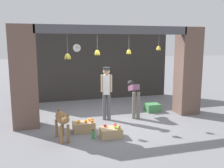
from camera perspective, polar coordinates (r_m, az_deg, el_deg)
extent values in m
plane|color=slate|center=(7.60, 0.98, -8.63)|extent=(60.00, 60.00, 0.00)
cube|color=#2D2B28|center=(10.33, -4.14, 4.30)|extent=(6.43, 0.12, 2.84)
cube|color=brown|center=(7.28, -19.42, 1.50)|extent=(0.70, 0.60, 2.84)
cube|color=brown|center=(8.64, 16.92, 2.84)|extent=(0.70, 0.60, 2.84)
cube|color=#4C4C51|center=(7.34, 0.76, 12.29)|extent=(4.53, 0.24, 0.24)
cylinder|color=#B2AD99|center=(7.04, -10.19, 9.06)|extent=(0.01, 0.01, 0.54)
ellipsoid|color=gold|center=(7.06, -9.74, 6.22)|extent=(0.12, 0.06, 0.18)
ellipsoid|color=gold|center=(7.10, -10.14, 6.22)|extent=(0.06, 0.12, 0.18)
ellipsoid|color=gold|center=(7.05, -10.46, 6.19)|extent=(0.12, 0.06, 0.18)
ellipsoid|color=gold|center=(7.01, -10.06, 6.18)|extent=(0.06, 0.12, 0.18)
cylinder|color=#B2AD99|center=(7.24, -3.40, 9.56)|extent=(0.01, 0.01, 0.45)
ellipsoid|color=yellow|center=(7.26, -3.05, 7.18)|extent=(0.11, 0.06, 0.17)
ellipsoid|color=yellow|center=(7.28, -3.23, 7.19)|extent=(0.09, 0.10, 0.18)
ellipsoid|color=yellow|center=(7.29, -3.52, 7.18)|extent=(0.07, 0.11, 0.17)
ellipsoid|color=yellow|center=(7.26, -3.70, 7.17)|extent=(0.11, 0.08, 0.18)
ellipsoid|color=yellow|center=(7.22, -3.64, 7.16)|extent=(0.11, 0.08, 0.18)
ellipsoid|color=yellow|center=(7.21, -3.38, 7.16)|extent=(0.07, 0.11, 0.17)
ellipsoid|color=yellow|center=(7.22, -3.11, 7.17)|extent=(0.09, 0.10, 0.18)
cylinder|color=#B2AD99|center=(7.51, 3.88, 9.57)|extent=(0.01, 0.01, 0.45)
ellipsoid|color=yellow|center=(7.53, 4.13, 7.33)|extent=(0.10, 0.05, 0.15)
ellipsoid|color=yellow|center=(7.55, 3.91, 7.34)|extent=(0.08, 0.09, 0.16)
ellipsoid|color=yellow|center=(7.54, 3.63, 7.34)|extent=(0.08, 0.09, 0.16)
ellipsoid|color=yellow|center=(7.50, 3.58, 7.33)|extent=(0.10, 0.05, 0.15)
ellipsoid|color=yellow|center=(7.48, 3.80, 7.32)|extent=(0.08, 0.09, 0.16)
ellipsoid|color=yellow|center=(7.49, 4.08, 7.32)|extent=(0.08, 0.09, 0.16)
cylinder|color=#B2AD99|center=(7.86, 10.65, 9.81)|extent=(0.01, 0.01, 0.35)
ellipsoid|color=gold|center=(7.88, 10.84, 8.04)|extent=(0.10, 0.05, 0.15)
ellipsoid|color=gold|center=(7.90, 10.61, 8.05)|extent=(0.08, 0.09, 0.16)
ellipsoid|color=gold|center=(7.88, 10.36, 8.05)|extent=(0.08, 0.09, 0.16)
ellipsoid|color=gold|center=(7.84, 10.34, 8.05)|extent=(0.10, 0.05, 0.15)
ellipsoid|color=gold|center=(7.82, 10.58, 8.04)|extent=(0.08, 0.09, 0.16)
ellipsoid|color=gold|center=(7.84, 10.83, 8.03)|extent=(0.08, 0.09, 0.16)
ellipsoid|color=olive|center=(6.23, -11.43, -7.52)|extent=(0.38, 0.71, 0.27)
cylinder|color=olive|center=(6.12, -9.97, -11.17)|extent=(0.07, 0.07, 0.45)
cylinder|color=olive|center=(6.08, -11.46, -11.35)|extent=(0.07, 0.07, 0.45)
cylinder|color=olive|center=(6.59, -11.20, -9.69)|extent=(0.07, 0.07, 0.45)
cylinder|color=olive|center=(6.55, -12.58, -9.85)|extent=(0.07, 0.07, 0.45)
ellipsoid|color=olive|center=(5.87, -10.55, -7.94)|extent=(0.21, 0.27, 0.18)
cone|color=brown|center=(5.85, -10.07, -6.99)|extent=(0.06, 0.06, 0.08)
cone|color=brown|center=(5.83, -11.09, -7.10)|extent=(0.06, 0.06, 0.08)
cylinder|color=olive|center=(6.56, -12.24, -6.40)|extent=(0.08, 0.21, 0.27)
cylinder|color=#56565B|center=(7.69, -0.72, -5.29)|extent=(0.11, 0.11, 0.80)
cylinder|color=#56565B|center=(7.70, -1.77, -5.28)|extent=(0.11, 0.11, 0.80)
cube|color=white|center=(7.54, -1.27, -0.13)|extent=(0.24, 0.22, 0.60)
cylinder|color=tan|center=(7.53, -0.20, 0.13)|extent=(0.06, 0.06, 0.53)
cylinder|color=tan|center=(7.54, -2.33, 0.14)|extent=(0.06, 0.06, 0.53)
sphere|color=tan|center=(7.48, -1.28, 2.92)|extent=(0.21, 0.21, 0.21)
cylinder|color=#2D2D2D|center=(7.47, -1.28, 3.59)|extent=(0.21, 0.21, 0.07)
cube|color=#2D2D2D|center=(7.37, -1.32, 3.26)|extent=(0.20, 0.16, 0.01)
cylinder|color=#6B665B|center=(7.81, 5.03, -4.90)|extent=(0.11, 0.11, 0.85)
cylinder|color=#6B665B|center=(7.85, 6.01, -4.84)|extent=(0.11, 0.11, 0.85)
cube|color=#754760|center=(7.99, 5.00, -0.86)|extent=(0.28, 0.64, 0.32)
sphere|color=black|center=(8.35, 4.27, 0.15)|extent=(0.21, 0.21, 0.21)
cube|color=tan|center=(6.82, -6.46, -9.70)|extent=(0.57, 0.37, 0.27)
sphere|color=orange|center=(6.83, -4.62, -8.16)|extent=(0.08, 0.08, 0.08)
sphere|color=orange|center=(6.69, -4.58, -8.53)|extent=(0.08, 0.08, 0.08)
sphere|color=orange|center=(6.87, -5.18, -8.07)|extent=(0.08, 0.08, 0.08)
sphere|color=orange|center=(6.72, -7.65, -8.51)|extent=(0.08, 0.08, 0.08)
sphere|color=orange|center=(6.68, -7.79, -8.62)|extent=(0.08, 0.08, 0.08)
sphere|color=orange|center=(6.73, -6.03, -8.46)|extent=(0.08, 0.08, 0.08)
sphere|color=orange|center=(6.82, -4.87, -8.20)|extent=(0.08, 0.08, 0.08)
cube|color=tan|center=(6.42, -0.29, -11.02)|extent=(0.54, 0.39, 0.24)
sphere|color=red|center=(6.52, 0.63, -9.26)|extent=(0.08, 0.08, 0.08)
sphere|color=#99B238|center=(6.31, 1.29, -9.92)|extent=(0.08, 0.08, 0.08)
sphere|color=red|center=(6.45, -1.61, -9.49)|extent=(0.08, 0.08, 0.08)
sphere|color=red|center=(6.43, 0.78, -9.55)|extent=(0.08, 0.08, 0.08)
sphere|color=red|center=(6.34, 1.62, -9.83)|extent=(0.08, 0.08, 0.08)
sphere|color=#99B238|center=(6.28, 1.46, -10.01)|extent=(0.08, 0.08, 0.08)
sphere|color=#99B238|center=(6.33, 0.88, -9.85)|extent=(0.08, 0.08, 0.08)
cube|color=#42844C|center=(8.77, 9.18, -5.32)|extent=(0.46, 0.43, 0.27)
cylinder|color=#38934C|center=(6.34, -4.34, -11.44)|extent=(0.08, 0.08, 0.21)
cylinder|color=black|center=(6.30, -4.35, -10.44)|extent=(0.04, 0.04, 0.02)
cylinder|color=black|center=(10.10, -8.06, 8.18)|extent=(0.33, 0.01, 0.33)
cylinder|color=white|center=(10.09, -8.05, 8.18)|extent=(0.31, 0.02, 0.31)
cube|color=black|center=(10.08, -8.05, 8.37)|extent=(0.01, 0.01, 0.09)
cube|color=black|center=(10.08, -7.78, 8.18)|extent=(0.12, 0.01, 0.01)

